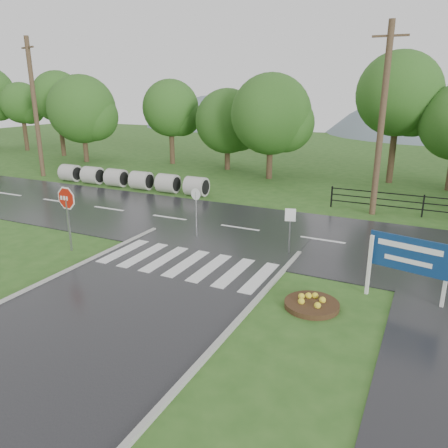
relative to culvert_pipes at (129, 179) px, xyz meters
The scene contains 15 objects.
ground 18.30m from the culvert_pipes, 55.08° to the right, with size 120.00×120.00×0.00m, color #2D581D.
main_road 11.62m from the culvert_pipes, 25.52° to the right, with size 90.00×8.00×0.04m, color black.
walkway 21.94m from the culvert_pipes, 30.10° to the right, with size 2.20×11.00×0.04m, color #2B2B2D.
crosswalk 14.49m from the culvert_pipes, 43.68° to the right, with size 6.50×2.80×0.02m.
fence_west 18.25m from the culvert_pipes, ahead, with size 9.58×0.08×1.20m.
hills 54.36m from the culvert_pipes, 74.40° to the left, with size 102.00×48.00×48.00m.
treeline 14.59m from the culvert_pipes, 38.11° to the left, with size 83.20×5.20×10.00m.
culvert_pipes is the anchor object (origin of this frame).
stop_sign 12.13m from the culvert_pipes, 63.39° to the right, with size 1.28×0.10×2.87m.
estate_billboard 20.53m from the culvert_pipes, 27.74° to the right, with size 2.38×0.58×2.12m.
flower_bed 19.30m from the culvert_pipes, 35.65° to the right, with size 1.68×1.68×0.34m.
reg_sign_small 15.43m from the culvert_pipes, 27.83° to the right, with size 0.41×0.14×1.91m.
reg_sign_round 11.57m from the culvert_pipes, 37.14° to the right, with size 0.51×0.13×2.25m.
utility_pole_west 9.72m from the culvert_pipes, behind, with size 1.74×0.63×10.02m.
utility_pole_east 16.37m from the culvert_pipes, ahead, with size 1.71×0.32×9.60m.
Camera 1 is at (8.08, -8.26, 6.42)m, focal length 35.00 mm.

